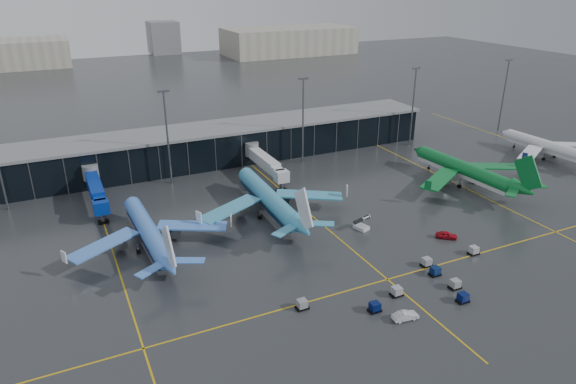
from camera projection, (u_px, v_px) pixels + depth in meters
name	position (u px, v px, depth m)	size (l,w,h in m)	color
ground	(304.00, 254.00, 104.40)	(600.00, 600.00, 0.00)	#282B2D
terminal_pier	(210.00, 145.00, 153.86)	(142.00, 17.00, 10.70)	black
jet_bridges	(96.00, 189.00, 124.62)	(94.00, 27.50, 7.20)	#595B60
flood_masts	(239.00, 126.00, 142.56)	(203.00, 0.50, 25.50)	#595B60
distant_hangars	(189.00, 45.00, 345.30)	(260.00, 71.00, 22.00)	#B2AD99
taxi_lines	(322.00, 224.00, 117.16)	(220.00, 120.00, 0.02)	gold
airliner_arkefly	(146.00, 220.00, 105.15)	(34.62, 39.43, 12.12)	#437EDE
airliner_klm_near	(268.00, 188.00, 119.79)	(37.84, 43.10, 13.25)	#3996BD
airliner_aer_lingus	(464.00, 161.00, 137.43)	(37.49, 42.70, 13.12)	#0D6D2D
airliner_ba	(547.00, 139.00, 157.60)	(33.35, 37.98, 11.67)	white
baggage_carts	(418.00, 283.00, 93.46)	(42.12, 13.75, 1.70)	black
mobile_airstair	(361.00, 226.00, 114.61)	(3.01, 3.69, 3.45)	silver
service_van_red	(446.00, 235.00, 110.55)	(1.81, 4.50, 1.53)	#B10D1A
service_van_white	(405.00, 316.00, 84.46)	(1.57, 4.49, 1.48)	silver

